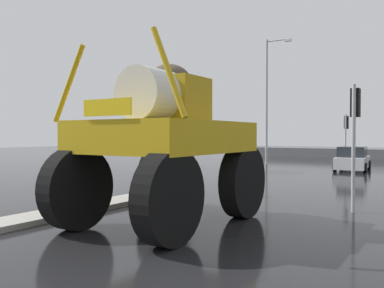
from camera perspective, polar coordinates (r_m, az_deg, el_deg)
name	(u,v)px	position (r m, az deg, el deg)	size (l,w,h in m)	color
ground_plane	(300,184)	(19.42, 14.93, -5.43)	(120.00, 120.00, 0.00)	black
median_island	(16,222)	(11.32, -23.38, -9.96)	(1.10, 10.57, 0.15)	#9E9B93
oversize_sprayer	(165,145)	(10.40, -3.75, -0.19)	(3.86, 5.44, 4.44)	black
sedan_ahead	(352,159)	(27.46, 21.54, -2.02)	(2.13, 4.22, 1.52)	silver
traffic_signal_near_left	(151,117)	(16.15, -5.75, 3.76)	(0.24, 0.54, 4.05)	#A8AAAF
traffic_signal_near_right	(355,119)	(12.88, 21.83, 3.24)	(0.24, 0.54, 3.73)	#A8AAAF
traffic_signal_far_left	(346,129)	(28.51, 20.76, 1.94)	(0.24, 0.55, 3.59)	#A8AAAF
streetlight_far_left	(268,96)	(31.64, 10.62, 6.64)	(2.01, 0.24, 9.47)	#A8AAAF
bare_tree_left	(169,86)	(27.05, -3.22, 8.18)	(3.02, 3.02, 6.90)	#473828
roadside_barrier	(377,154)	(41.24, 24.48, -1.32)	(24.23, 0.24, 0.90)	#59595B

